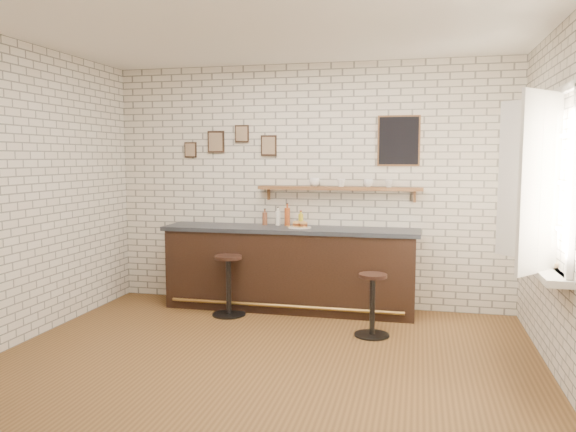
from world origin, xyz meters
name	(u,v)px	position (x,y,z in m)	size (l,w,h in m)	color
ground	(266,358)	(0.00, 0.00, 0.00)	(5.00, 5.00, 0.00)	brown
bar_counter	(289,268)	(-0.17, 1.70, 0.51)	(3.10, 0.65, 1.01)	black
sandwich_plate	(299,227)	(-0.04, 1.69, 1.02)	(0.28, 0.28, 0.01)	white
ciabatta_sandwich	(300,224)	(-0.03, 1.69, 1.06)	(0.22, 0.16, 0.07)	tan
potato_chips	(298,227)	(-0.06, 1.68, 1.02)	(0.27, 0.17, 0.00)	gold
bitters_bottle_brown	(265,218)	(-0.52, 1.87, 1.09)	(0.06, 0.06, 0.21)	brown
bitters_bottle_white	(278,218)	(-0.35, 1.87, 1.10)	(0.06, 0.06, 0.23)	white
bitters_bottle_amber	(287,216)	(-0.24, 1.87, 1.13)	(0.07, 0.07, 0.28)	#9C4119
condiment_bottle_yellow	(301,219)	(-0.06, 1.87, 1.09)	(0.06, 0.06, 0.19)	gold
bar_stool_left	(229,283)	(-0.80, 1.27, 0.38)	(0.40, 0.40, 0.71)	black
bar_stool_right	(372,303)	(0.90, 0.88, 0.35)	(0.36, 0.36, 0.66)	black
wall_shelf	(339,188)	(0.40, 1.90, 1.48)	(2.00, 0.18, 0.18)	brown
shelf_cup_a	(315,182)	(0.10, 1.90, 1.55)	(0.13, 0.13, 0.10)	white
shelf_cup_b	(341,183)	(0.43, 1.90, 1.55)	(0.10, 0.10, 0.09)	white
shelf_cup_c	(368,183)	(0.76, 1.90, 1.55)	(0.12, 0.12, 0.09)	white
shelf_cup_d	(389,184)	(1.00, 1.90, 1.54)	(0.10, 0.10, 0.09)	white
back_wall_decor	(326,142)	(0.23, 1.98, 2.05)	(2.96, 0.02, 0.56)	black
window_sill	(542,268)	(2.40, 0.30, 0.90)	(0.20, 1.35, 0.06)	white
casement_window	(541,181)	(2.36, 0.30, 1.65)	(0.40, 1.30, 1.56)	white
book_lower	(541,264)	(2.38, 0.24, 0.94)	(0.18, 0.24, 0.02)	tan
book_upper	(541,262)	(2.38, 0.25, 0.96)	(0.17, 0.23, 0.02)	tan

